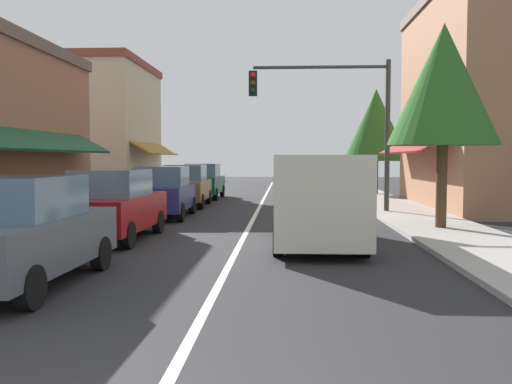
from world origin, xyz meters
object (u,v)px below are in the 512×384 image
tree_right_near (443,85)px  parked_car_nearest_left (21,232)px  tree_right_far (376,125)px  van_in_lane (317,197)px  parked_car_distant_left (203,181)px  parked_car_second_left (113,205)px  parked_car_far_left (186,186)px  parked_car_third_left (164,192)px  traffic_signal_mast_arm (339,109)px

tree_right_near → parked_car_nearest_left: bearing=-139.8°
tree_right_far → van_in_lane: bearing=-103.3°
parked_car_nearest_left → parked_car_distant_left: 19.56m
van_in_lane → tree_right_far: 18.22m
parked_car_second_left → parked_car_distant_left: size_ratio=1.01×
parked_car_far_left → tree_right_far: 11.99m
parked_car_nearest_left → parked_car_distant_left: (0.04, 19.56, 0.00)m
parked_car_third_left → van_in_lane: size_ratio=0.80×
parked_car_nearest_left → tree_right_far: size_ratio=0.71×
parked_car_nearest_left → parked_car_second_left: 5.11m
parked_car_distant_left → van_in_lane: bearing=-71.2°
parked_car_second_left → tree_right_far: tree_right_far is taller
parked_car_nearest_left → van_in_lane: van_in_lane is taller
tree_right_near → van_in_lane: bearing=-143.8°
parked_car_third_left → tree_right_far: 15.10m
parked_car_distant_left → traffic_signal_mast_arm: 10.13m
tree_right_far → parked_car_third_left: bearing=-127.9°
parked_car_third_left → tree_right_near: (8.55, -3.22, 3.19)m
parked_car_distant_left → traffic_signal_mast_arm: traffic_signal_mast_arm is taller
van_in_lane → tree_right_near: (3.60, 2.63, 2.92)m
traffic_signal_mast_arm → tree_right_far: (2.97, 10.09, -0.01)m
traffic_signal_mast_arm → parked_car_nearest_left: bearing=-117.0°
parked_car_distant_left → tree_right_near: 15.33m
parked_car_nearest_left → parked_car_third_left: 10.44m
tree_right_far → parked_car_nearest_left: bearing=-112.4°
parked_car_third_left → parked_car_far_left: 4.46m
parked_car_distant_left → van_in_lane: size_ratio=0.79×
parked_car_second_left → parked_car_third_left: 5.34m
parked_car_far_left → traffic_signal_mast_arm: (6.14, -2.87, 2.97)m
van_in_lane → traffic_signal_mast_arm: bearing=81.2°
parked_car_far_left → traffic_signal_mast_arm: traffic_signal_mast_arm is taller
parked_car_far_left → parked_car_distant_left: same height
van_in_lane → parked_car_distant_left: bearing=108.4°
parked_car_nearest_left → parked_car_distant_left: same height
parked_car_second_left → parked_car_third_left: same height
tree_right_far → traffic_signal_mast_arm: bearing=-106.4°
parked_car_second_left → parked_car_far_left: 9.79m
traffic_signal_mast_arm → parked_car_second_left: bearing=-132.1°
parked_car_far_left → parked_car_nearest_left: bearing=-91.4°
parked_car_distant_left → tree_right_near: size_ratio=0.71×
parked_car_far_left → tree_right_far: (9.11, 7.22, 2.96)m
parked_car_second_left → parked_car_third_left: (0.11, 5.33, 0.00)m
parked_car_nearest_left → tree_right_far: bearing=69.0°
traffic_signal_mast_arm → tree_right_near: tree_right_near is taller
van_in_lane → parked_car_nearest_left: bearing=-137.0°
parked_car_distant_left → tree_right_far: bearing=16.4°
parked_car_second_left → tree_right_far: 19.57m
parked_car_third_left → parked_car_far_left: (-0.01, 4.46, 0.00)m
parked_car_far_left → traffic_signal_mast_arm: 7.40m
parked_car_nearest_left → parked_car_second_left: same height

